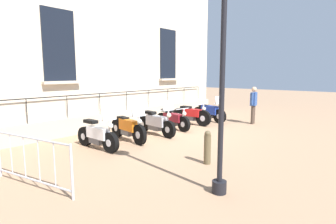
# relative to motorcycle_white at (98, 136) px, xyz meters

# --- Properties ---
(ground_plane) EXTENTS (60.00, 60.00, 0.00)m
(ground_plane) POSITION_rel_motorcycle_white_xyz_m (-0.11, 3.19, -0.41)
(ground_plane) COLOR #9E7A5B
(building_facade) EXTENTS (0.82, 13.48, 6.72)m
(building_facade) POSITION_rel_motorcycle_white_xyz_m (-2.68, 3.19, 2.85)
(building_facade) COLOR beige
(building_facade) RESTS_ON ground_plane
(motorcycle_white) EXTENTS (1.88, 0.54, 1.31)m
(motorcycle_white) POSITION_rel_motorcycle_white_xyz_m (0.00, 0.00, 0.00)
(motorcycle_white) COLOR black
(motorcycle_white) RESTS_ON ground_plane
(motorcycle_orange) EXTENTS (2.09, 0.68, 1.28)m
(motorcycle_orange) POSITION_rel_motorcycle_white_xyz_m (-0.06, 1.28, 0.03)
(motorcycle_orange) COLOR black
(motorcycle_orange) RESTS_ON ground_plane
(motorcycle_silver) EXTENTS (2.09, 0.64, 1.34)m
(motorcycle_silver) POSITION_rel_motorcycle_white_xyz_m (0.05, 2.55, 0.03)
(motorcycle_silver) COLOR black
(motorcycle_silver) RESTS_ON ground_plane
(motorcycle_maroon) EXTENTS (1.97, 0.77, 0.92)m
(motorcycle_maroon) POSITION_rel_motorcycle_white_xyz_m (-0.13, 3.77, -0.01)
(motorcycle_maroon) COLOR black
(motorcycle_maroon) RESTS_ON ground_plane
(motorcycle_red) EXTENTS (1.98, 0.72, 0.97)m
(motorcycle_red) POSITION_rel_motorcycle_white_xyz_m (-0.13, 5.10, 0.01)
(motorcycle_red) COLOR black
(motorcycle_red) RESTS_ON ground_plane
(motorcycle_blue) EXTENTS (1.95, 0.73, 1.24)m
(motorcycle_blue) POSITION_rel_motorcycle_white_xyz_m (0.07, 6.31, 0.03)
(motorcycle_blue) COLOR black
(motorcycle_blue) RESTS_ON ground_plane
(lamppost) EXTENTS (0.40, 0.40, 4.20)m
(lamppost) POSITION_rel_motorcycle_white_xyz_m (4.35, -0.34, 2.33)
(lamppost) COLOR black
(lamppost) RESTS_ON ground_plane
(crowd_barrier) EXTENTS (2.34, 0.47, 1.05)m
(crowd_barrier) POSITION_rel_motorcycle_white_xyz_m (1.31, -2.52, 0.15)
(crowd_barrier) COLOR #B7B7BF
(crowd_barrier) RESTS_ON ground_plane
(bollard) EXTENTS (0.18, 0.18, 0.86)m
(bollard) POSITION_rel_motorcycle_white_xyz_m (3.27, 0.97, 0.02)
(bollard) COLOR brown
(bollard) RESTS_ON ground_plane
(pedestrian_standing) EXTENTS (0.26, 0.53, 1.68)m
(pedestrian_standing) POSITION_rel_motorcycle_white_xyz_m (1.91, 7.05, 0.54)
(pedestrian_standing) COLOR #47382D
(pedestrian_standing) RESTS_ON ground_plane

